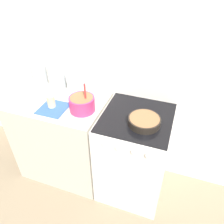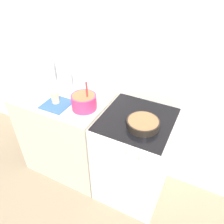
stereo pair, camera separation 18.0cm
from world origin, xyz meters
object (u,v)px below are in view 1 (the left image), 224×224
Objects in this scene: storage_jar_left at (39,74)px; stove at (134,155)px; baking_pan at (144,121)px; storage_jar_middle at (57,77)px; mixing_bowl at (82,103)px; tin_can at (51,102)px; storage_jar_right at (76,83)px.

stove is at bearing -10.84° from storage_jar_left.
storage_jar_middle reaches higher than baking_pan.
tin_can is at bearing -170.40° from mixing_bowl.
storage_jar_right is at bearing 159.13° from baking_pan.
storage_jar_middle is (0.20, 0.00, 0.00)m from storage_jar_left.
tin_can is (-0.08, -0.32, -0.03)m from storage_jar_right.
storage_jar_right is at bearing 162.87° from stove.
storage_jar_middle reaches higher than mixing_bowl.
stove is 3.60× the size of baking_pan.
stove is 0.90m from storage_jar_right.
tin_can is (-0.75, -0.12, 0.53)m from stove.
storage_jar_left reaches higher than tin_can.
storage_jar_middle is at bearing 180.00° from storage_jar_right.
tin_can is at bearing -103.94° from storage_jar_right.
stove is 0.93m from tin_can.
stove is at bearing 8.31° from mixing_bowl.
storage_jar_middle is 0.35m from tin_can.
storage_jar_left reaches higher than storage_jar_right.
baking_pan is at bearing 2.67° from tin_can.
storage_jar_left is (-0.61, 0.28, 0.04)m from mixing_bowl.
storage_jar_middle is at bearing 0.00° from storage_jar_left.
storage_jar_middle reaches higher than stove.
storage_jar_right is 0.33m from tin_can.
storage_jar_left is 0.98× the size of storage_jar_middle.
baking_pan is at bearing -0.90° from mixing_bowl.
storage_jar_left reaches higher than stove.
tin_can is at bearing -177.33° from baking_pan.
storage_jar_right reaches higher than tin_can.
tin_can is at bearing -68.96° from storage_jar_middle.
storage_jar_right is at bearing 125.76° from mixing_bowl.
storage_jar_right is (0.41, 0.00, -0.03)m from storage_jar_left.
storage_jar_left is at bearing 135.50° from tin_can.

